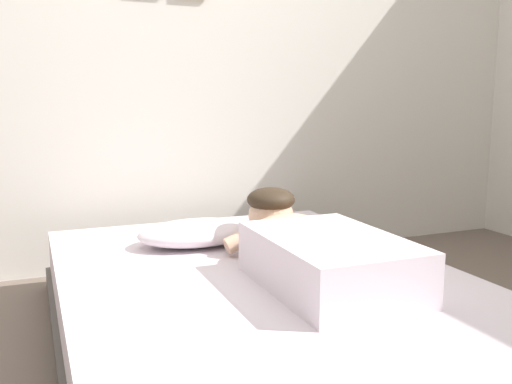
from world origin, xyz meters
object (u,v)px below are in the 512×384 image
(person_lying, at_px, (311,247))
(bed, at_px, (262,311))
(coffee_cup, at_px, (252,230))
(cell_phone, at_px, (322,318))
(pillow, at_px, (197,233))

(person_lying, bearing_deg, bed, 149.88)
(coffee_cup, xyz_separation_m, cell_phone, (-0.17, -0.97, -0.03))
(person_lying, distance_m, coffee_cup, 0.60)
(pillow, relative_size, cell_phone, 3.71)
(bed, distance_m, coffee_cup, 0.56)
(pillow, xyz_separation_m, person_lying, (0.26, -0.57, 0.05))
(pillow, height_order, person_lying, person_lying)
(person_lying, distance_m, cell_phone, 0.42)
(coffee_cup, bearing_deg, pillow, -175.78)
(bed, bearing_deg, cell_phone, -90.52)
(pillow, height_order, coffee_cup, pillow)
(bed, relative_size, coffee_cup, 16.20)
(pillow, bearing_deg, cell_phone, -83.89)
(bed, bearing_deg, person_lying, -30.12)
(coffee_cup, distance_m, cell_phone, 0.98)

